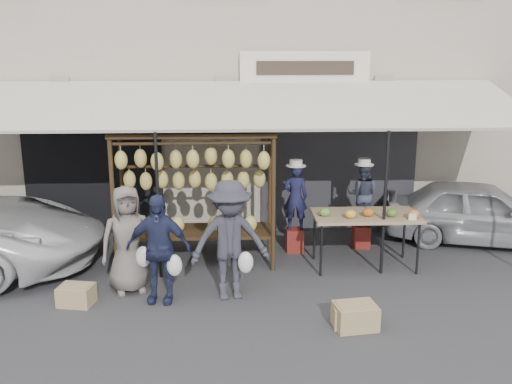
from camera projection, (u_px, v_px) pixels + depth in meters
ground_plane at (224, 308)px, 7.91m from camera, size 90.00×90.00×0.00m
shophouse at (225, 42)px, 13.31m from camera, size 24.00×6.15×7.30m
awning at (224, 105)px, 9.49m from camera, size 10.00×2.35×2.92m
banana_rack at (194, 172)px, 9.15m from camera, size 2.60×0.90×2.24m
produce_table at (366, 217)px, 9.17m from camera, size 1.70×0.90×1.04m
vendor_left at (295, 197)px, 9.88m from camera, size 0.44×0.31×1.16m
vendor_right at (363, 195)px, 10.09m from camera, size 0.67×0.59×1.14m
customer_left at (128, 240)px, 8.27m from camera, size 0.90×0.73×1.60m
customer_mid at (158, 249)px, 7.95m from camera, size 0.96×0.50×1.57m
customer_right at (230, 240)px, 8.04m from camera, size 1.21×0.82×1.73m
stool_left at (295, 240)px, 10.08m from camera, size 0.33×0.33×0.41m
stool_right at (361, 236)px, 10.28m from camera, size 0.35×0.35×0.41m
crate_near_a at (351, 316)px, 7.37m from camera, size 0.47×0.37×0.27m
crate_near_b at (355, 316)px, 7.31m from camera, size 0.58×0.47×0.32m
crate_far at (76, 295)px, 7.98m from camera, size 0.52×0.43×0.28m
sedan at (480, 212)px, 10.45m from camera, size 3.66×2.27×1.16m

